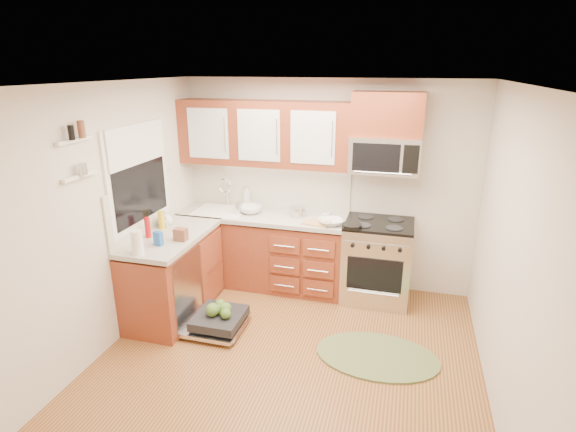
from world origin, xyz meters
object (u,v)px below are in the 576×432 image
(upper_cabinets, at_px, (264,133))
(skillet, at_px, (352,226))
(dishwasher, at_px, (216,321))
(cup, at_px, (327,215))
(microwave, at_px, (385,155))
(cutting_board, at_px, (316,223))
(bowl_a, at_px, (331,222))
(stock_pot, at_px, (298,212))
(paper_towel_roll, at_px, (137,242))
(bowl_b, at_px, (251,209))
(range, at_px, (377,261))
(sink, at_px, (221,220))
(rug, at_px, (377,356))

(upper_cabinets, bearing_deg, skillet, -19.35)
(dishwasher, bearing_deg, cup, 51.59)
(microwave, relative_size, skillet, 3.47)
(cutting_board, xyz_separation_m, bowl_a, (0.16, 0.01, 0.02))
(stock_pot, relative_size, cup, 1.78)
(microwave, bearing_deg, bowl_a, -152.64)
(dishwasher, height_order, paper_towel_roll, paper_towel_roll)
(bowl_b, bearing_deg, dishwasher, -89.62)
(upper_cabinets, xyz_separation_m, paper_towel_roll, (-0.75, -1.59, -0.83))
(range, relative_size, dishwasher, 1.36)
(bowl_b, bearing_deg, range, -0.56)
(cutting_board, xyz_separation_m, paper_towel_roll, (-1.46, -1.28, 0.11))
(sink, xyz_separation_m, cup, (1.32, 0.05, 0.17))
(stock_pot, height_order, cutting_board, stock_pot)
(range, xyz_separation_m, bowl_a, (-0.53, -0.15, 0.48))
(microwave, height_order, dishwasher, microwave)
(range, distance_m, dishwasher, 1.95)
(range, distance_m, cup, 0.79)
(microwave, xyz_separation_m, bowl_b, (-1.55, -0.10, -0.73))
(dishwasher, bearing_deg, stock_pot, 63.65)
(range, height_order, stock_pot, stock_pot)
(microwave, bearing_deg, sink, -176.15)
(microwave, xyz_separation_m, rug, (0.13, -1.28, -1.69))
(cutting_board, bearing_deg, bowl_a, 5.27)
(dishwasher, height_order, skillet, skillet)
(stock_pot, bearing_deg, upper_cabinets, 166.83)
(cup, bearing_deg, stock_pot, 179.70)
(dishwasher, xyz_separation_m, cup, (0.93, 1.17, 0.87))
(sink, bearing_deg, upper_cabinets, 16.45)
(bowl_b, bearing_deg, skillet, -11.81)
(upper_cabinets, height_order, skillet, upper_cabinets)
(range, relative_size, paper_towel_roll, 3.97)
(stock_pot, bearing_deg, sink, -177.00)
(stock_pot, bearing_deg, skillet, -23.16)
(dishwasher, xyz_separation_m, paper_towel_roll, (-0.61, -0.32, 0.94))
(upper_cabinets, xyz_separation_m, cup, (0.79, -0.11, -0.91))
(range, distance_m, bowl_b, 1.62)
(microwave, height_order, skillet, microwave)
(bowl_a, bearing_deg, sink, 174.12)
(stock_pot, distance_m, paper_towel_roll, 1.91)
(rug, bearing_deg, skillet, 114.07)
(upper_cabinets, bearing_deg, microwave, -1.02)
(range, height_order, bowl_a, bowl_a)
(rug, height_order, paper_towel_roll, paper_towel_roll)
(cup, bearing_deg, bowl_b, -178.53)
(range, height_order, bowl_b, bowl_b)
(upper_cabinets, bearing_deg, bowl_a, -18.88)
(range, xyz_separation_m, cutting_board, (-0.69, -0.17, 0.46))
(upper_cabinets, relative_size, paper_towel_roll, 8.56)
(rug, relative_size, skillet, 5.32)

